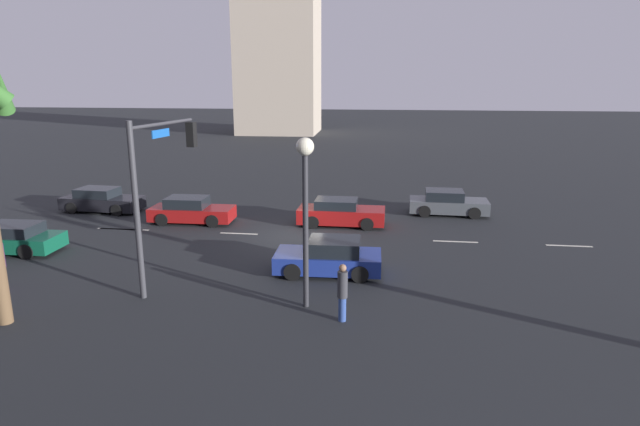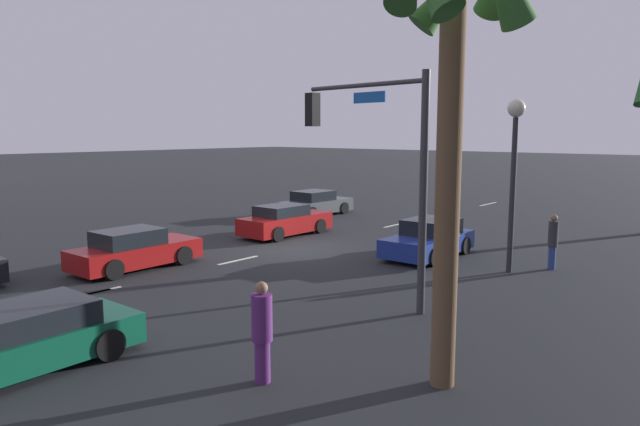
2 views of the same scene
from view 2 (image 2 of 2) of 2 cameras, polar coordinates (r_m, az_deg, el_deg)
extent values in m
plane|color=#232628|center=(22.46, -2.68, -3.49)|extent=(220.00, 220.00, 0.00)
cube|color=silver|center=(37.53, 16.36, 0.86)|extent=(2.34, 0.14, 0.01)
cube|color=silver|center=(32.42, 12.25, -0.08)|extent=(1.99, 0.14, 0.01)
cube|color=silver|center=(28.18, 7.51, -1.18)|extent=(2.01, 0.14, 0.01)
cube|color=silver|center=(20.51, -8.13, -4.67)|extent=(1.84, 0.14, 0.01)
cube|color=silver|center=(17.31, -22.83, -7.61)|extent=(2.55, 0.14, 0.01)
cube|color=silver|center=(17.22, -23.50, -7.74)|extent=(2.35, 0.14, 0.01)
cube|color=maroon|center=(20.04, -17.81, -3.87)|extent=(4.28, 1.78, 0.65)
cube|color=black|center=(19.80, -18.50, -2.32)|extent=(2.07, 1.53, 0.52)
cylinder|color=black|center=(21.44, -16.02, -3.49)|extent=(0.64, 0.23, 0.64)
cylinder|color=black|center=(20.18, -13.41, -4.11)|extent=(0.64, 0.23, 0.64)
cylinder|color=black|center=(20.09, -22.18, -4.54)|extent=(0.64, 0.23, 0.64)
cylinder|color=black|center=(18.74, -19.81, -5.30)|extent=(0.64, 0.23, 0.64)
cube|color=maroon|center=(25.20, -3.42, -1.02)|extent=(4.37, 1.75, 0.73)
cube|color=black|center=(24.92, -3.84, 0.26)|extent=(2.10, 1.53, 0.46)
cylinder|color=black|center=(26.75, -2.66, -0.93)|extent=(0.64, 0.22, 0.64)
cylinder|color=black|center=(25.68, -0.01, -1.30)|extent=(0.64, 0.22, 0.64)
cylinder|color=black|center=(24.87, -6.92, -1.66)|extent=(0.64, 0.22, 0.64)
cylinder|color=black|center=(23.72, -4.26, -2.10)|extent=(0.64, 0.22, 0.64)
cube|color=#0F5138|center=(12.48, -27.73, -11.71)|extent=(4.40, 1.83, 0.62)
cube|color=black|center=(12.41, -26.77, -9.13)|extent=(2.12, 1.58, 0.46)
cylinder|color=black|center=(12.38, -20.23, -12.16)|extent=(0.64, 0.23, 0.64)
cylinder|color=black|center=(13.77, -23.82, -10.29)|extent=(0.64, 0.23, 0.64)
cube|color=navy|center=(21.18, 10.66, -2.99)|extent=(4.06, 1.94, 0.65)
cube|color=black|center=(21.29, 11.00, -1.32)|extent=(1.97, 1.66, 0.55)
cylinder|color=black|center=(19.75, 11.16, -4.30)|extent=(0.65, 0.24, 0.64)
cylinder|color=black|center=(20.57, 6.89, -3.71)|extent=(0.65, 0.24, 0.64)
cylinder|color=black|center=(21.94, 14.16, -3.16)|extent=(0.65, 0.24, 0.64)
cylinder|color=black|center=(22.69, 10.20, -2.67)|extent=(0.65, 0.24, 0.64)
cube|color=#474C51|center=(31.35, -0.36, 0.72)|extent=(4.25, 1.93, 0.66)
cube|color=black|center=(31.09, -0.67, 1.75)|extent=(2.06, 1.66, 0.51)
cylinder|color=black|center=(32.90, 0.05, 0.77)|extent=(0.65, 0.24, 0.64)
cylinder|color=black|center=(31.79, 2.37, 0.51)|extent=(0.65, 0.24, 0.64)
cylinder|color=black|center=(31.02, -3.15, 0.31)|extent=(0.65, 0.24, 0.64)
cylinder|color=black|center=(29.84, -0.81, 0.02)|extent=(0.65, 0.24, 0.64)
cylinder|color=#38383D|center=(14.14, 10.21, 1.77)|extent=(0.20, 0.20, 5.95)
cylinder|color=#38383D|center=(15.40, 4.37, 12.54)|extent=(0.62, 4.00, 0.12)
cube|color=black|center=(16.80, -0.74, 10.22)|extent=(0.36, 0.36, 0.95)
sphere|color=red|center=(16.95, -1.16, 11.20)|extent=(0.20, 0.20, 0.20)
sphere|color=#392605|center=(16.94, -1.15, 10.19)|extent=(0.20, 0.20, 0.20)
sphere|color=black|center=(16.93, -1.15, 9.17)|extent=(0.20, 0.20, 0.20)
cube|color=#1959B2|center=(15.24, 4.92, 11.37)|extent=(0.18, 1.10, 0.28)
cylinder|color=#2D2D33|center=(19.22, 18.56, 1.60)|extent=(0.18, 0.18, 4.95)
sphere|color=#F2EACC|center=(19.12, 18.93, 9.82)|extent=(0.56, 0.56, 0.56)
cylinder|color=#2D478C|center=(20.41, 22.03, -4.16)|extent=(0.26, 0.26, 0.77)
cylinder|color=#333338|center=(20.27, 22.15, -1.94)|extent=(0.35, 0.35, 0.84)
sphere|color=#8C664C|center=(20.19, 22.23, -0.45)|extent=(0.23, 0.23, 0.23)
cylinder|color=#59266B|center=(10.73, -5.73, -14.45)|extent=(0.39, 0.39, 0.78)
cylinder|color=#59266B|center=(10.45, -5.80, -10.30)|extent=(0.52, 0.52, 0.86)
sphere|color=#8C664C|center=(10.29, -5.84, -7.42)|extent=(0.23, 0.23, 0.23)
cylinder|color=brown|center=(10.07, 12.57, 2.15)|extent=(0.43, 0.43, 6.98)
camera|label=1|loc=(22.41, 65.21, 10.40)|focal=30.04mm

